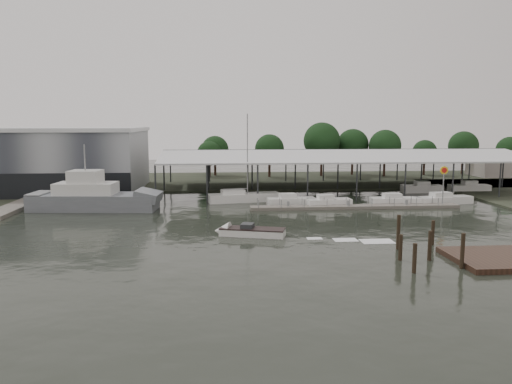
{
  "coord_description": "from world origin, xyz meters",
  "views": [
    {
      "loc": [
        -3.24,
        -54.22,
        11.39
      ],
      "look_at": [
        1.66,
        8.85,
        2.5
      ],
      "focal_mm": 35.0,
      "sensor_mm": 36.0,
      "label": 1
    }
  ],
  "objects": [
    {
      "name": "moored_cruiser_2",
      "position": [
        21.21,
        12.17,
        0.61
      ],
      "size": [
        6.88,
        2.36,
        1.7
      ],
      "rotation": [
        0.0,
        0.0,
        -0.02
      ],
      "color": "white",
      "rests_on": "ground"
    },
    {
      "name": "covered_boat_shed",
      "position": [
        17.0,
        28.0,
        6.13
      ],
      "size": [
        58.24,
        24.0,
        6.96
      ],
      "color": "silver",
      "rests_on": "ground"
    },
    {
      "name": "horizon_tree_line",
      "position": [
        25.08,
        48.28,
        6.33
      ],
      "size": [
        68.5,
        10.52,
        11.35
      ],
      "color": "#301D15",
      "rests_on": "ground"
    },
    {
      "name": "moored_cruiser_0",
      "position": [
        6.79,
        13.14,
        0.61
      ],
      "size": [
        6.76,
        2.79,
        1.7
      ],
      "rotation": [
        0.0,
        0.0,
        0.09
      ],
      "color": "white",
      "rests_on": "ground"
    },
    {
      "name": "storage_warehouse",
      "position": [
        -28.0,
        29.94,
        5.29
      ],
      "size": [
        24.5,
        20.5,
        10.5
      ],
      "color": "#8F9499",
      "rests_on": "ground"
    },
    {
      "name": "ground",
      "position": [
        0.0,
        0.0,
        0.0
      ],
      "size": [
        200.0,
        200.0,
        0.0
      ],
      "primitive_type": "plane",
      "color": "black",
      "rests_on": "ground"
    },
    {
      "name": "shell_fuel_sign",
      "position": [
        27.0,
        9.99,
        3.93
      ],
      "size": [
        1.1,
        0.18,
        5.55
      ],
      "color": "gray",
      "rests_on": "ground"
    },
    {
      "name": "moored_cruiser_1",
      "position": [
        11.77,
        11.73,
        0.61
      ],
      "size": [
        6.14,
        2.67,
        1.7
      ],
      "rotation": [
        0.0,
        0.0,
        0.08
      ],
      "color": "white",
      "rests_on": "ground"
    },
    {
      "name": "mooring_pilings",
      "position": [
        13.89,
        -14.62,
        0.99
      ],
      "size": [
        5.44,
        8.7,
        3.75
      ],
      "color": "#2D2216",
      "rests_on": "ground"
    },
    {
      "name": "grey_trawler",
      "position": [
        -19.24,
        11.5,
        1.58
      ],
      "size": [
        17.18,
        6.27,
        8.84
      ],
      "rotation": [
        0.0,
        0.0,
        -0.09
      ],
      "color": "slate",
      "rests_on": "ground"
    },
    {
      "name": "land_strip_far",
      "position": [
        0.0,
        42.0,
        0.1
      ],
      "size": [
        140.0,
        30.0,
        0.3
      ],
      "color": "#373C2D",
      "rests_on": "ground"
    },
    {
      "name": "speedboat_underway",
      "position": [
        -0.37,
        -4.96,
        0.39
      ],
      "size": [
        17.84,
        6.69,
        2.0
      ],
      "rotation": [
        0.0,
        0.0,
        2.86
      ],
      "color": "white",
      "rests_on": "ground"
    },
    {
      "name": "white_sailboat",
      "position": [
        0.37,
        16.76,
        0.65
      ],
      "size": [
        10.62,
        4.4,
        12.77
      ],
      "rotation": [
        0.0,
        0.0,
        0.18
      ],
      "color": "white",
      "rests_on": "ground"
    },
    {
      "name": "trawler_dock",
      "position": [
        -30.0,
        14.0,
        0.25
      ],
      "size": [
        3.0,
        18.0,
        0.5
      ],
      "color": "slate",
      "rests_on": "ground"
    },
    {
      "name": "moored_cruiser_3",
      "position": [
        28.4,
        12.63,
        0.61
      ],
      "size": [
        8.28,
        3.63,
        1.7
      ],
      "rotation": [
        0.0,
        0.0,
        0.18
      ],
      "color": "white",
      "rests_on": "ground"
    },
    {
      "name": "floating_dock",
      "position": [
        15.0,
        10.0,
        0.2
      ],
      "size": [
        28.0,
        2.0,
        1.4
      ],
      "color": "slate",
      "rests_on": "ground"
    }
  ]
}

